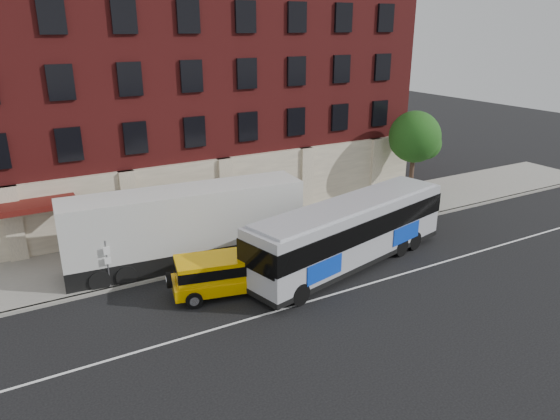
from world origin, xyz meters
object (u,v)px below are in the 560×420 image
sign_pole (108,262)px  shipping_container (186,228)px  yellow_suv (217,273)px  street_tree (415,139)px  city_bus (350,231)px

sign_pole → shipping_container: (4.24, 0.94, 0.57)m
yellow_suv → street_tree: bearing=19.5°
shipping_container → sign_pole: bearing=-167.5°
sign_pole → shipping_container: bearing=12.5°
city_bus → shipping_container: size_ratio=1.04×
shipping_container → yellow_suv: bearing=-89.5°
sign_pole → yellow_suv: bearing=-34.6°
city_bus → shipping_container: (-7.27, 4.32, 0.10)m
sign_pole → city_bus: city_bus is taller
yellow_suv → shipping_container: shipping_container is taller
sign_pole → yellow_suv: (4.28, -2.95, -0.38)m
sign_pole → shipping_container: size_ratio=0.20×
yellow_suv → shipping_container: bearing=90.5°
yellow_suv → city_bus: bearing=-3.5°
city_bus → sign_pole: bearing=163.6°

